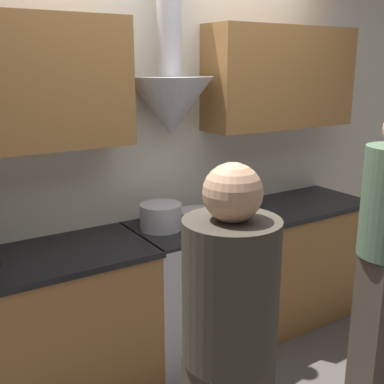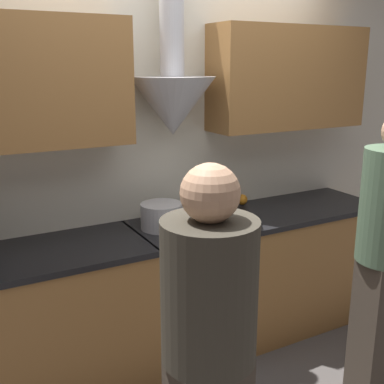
{
  "view_description": "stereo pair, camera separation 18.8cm",
  "coord_description": "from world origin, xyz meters",
  "views": [
    {
      "loc": [
        -1.52,
        -2.12,
        1.9
      ],
      "look_at": [
        0.0,
        0.25,
        1.14
      ],
      "focal_mm": 45.0,
      "sensor_mm": 36.0,
      "label": 1
    },
    {
      "loc": [
        -1.36,
        -2.22,
        1.9
      ],
      "look_at": [
        0.0,
        0.25,
        1.14
      ],
      "focal_mm": 45.0,
      "sensor_mm": 36.0,
      "label": 2
    }
  ],
  "objects": [
    {
      "name": "ground_plane",
      "position": [
        0.0,
        0.0,
        0.0
      ],
      "size": [
        12.0,
        12.0,
        0.0
      ],
      "primitive_type": "plane",
      "color": "#4C4744"
    },
    {
      "name": "wall_back",
      "position": [
        -0.04,
        0.62,
        1.47
      ],
      "size": [
        8.4,
        0.54,
        2.6
      ],
      "color": "silver",
      "rests_on": "ground_plane"
    },
    {
      "name": "counter_left",
      "position": [
        -1.03,
        0.35,
        0.45
      ],
      "size": [
        1.44,
        0.62,
        0.89
      ],
      "color": "#9E6B38",
      "rests_on": "ground_plane"
    },
    {
      "name": "counter_right",
      "position": [
        0.91,
        0.35,
        0.45
      ],
      "size": [
        1.21,
        0.62,
        0.89
      ],
      "color": "#9E6B38",
      "rests_on": "ground_plane"
    },
    {
      "name": "stove_range",
      "position": [
        0.0,
        0.35,
        0.45
      ],
      "size": [
        0.63,
        0.6,
        0.89
      ],
      "color": "silver",
      "rests_on": "ground_plane"
    },
    {
      "name": "stock_pot",
      "position": [
        -0.14,
        0.39,
        0.98
      ],
      "size": [
        0.26,
        0.26,
        0.16
      ],
      "color": "silver",
      "rests_on": "stove_range"
    },
    {
      "name": "mixing_bowl",
      "position": [
        0.14,
        0.41,
        0.93
      ],
      "size": [
        0.25,
        0.25,
        0.07
      ],
      "color": "silver",
      "rests_on": "stove_range"
    },
    {
      "name": "orange_fruit",
      "position": [
        0.6,
        0.58,
        0.93
      ],
      "size": [
        0.08,
        0.08,
        0.08
      ],
      "color": "orange",
      "rests_on": "counter_right"
    },
    {
      "name": "person_foreground_left",
      "position": [
        -0.52,
        -0.82,
        0.86
      ],
      "size": [
        0.36,
        0.36,
        1.57
      ],
      "color": "#473D33",
      "rests_on": "ground_plane"
    }
  ]
}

